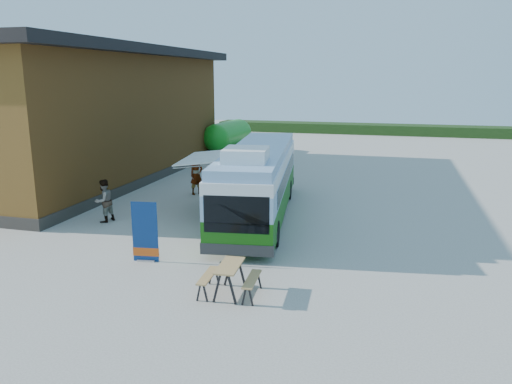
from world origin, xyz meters
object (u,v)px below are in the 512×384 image
(picnic_table, at_px, (230,272))
(person_a, at_px, (196,175))
(person_b, at_px, (104,201))
(slurry_tanker, at_px, (228,135))
(bus, at_px, (258,179))
(banner, at_px, (145,237))

(picnic_table, height_order, person_a, person_a)
(person_b, relative_size, slurry_tanker, 0.26)
(picnic_table, bearing_deg, bus, 95.73)
(picnic_table, bearing_deg, slurry_tanker, 104.97)
(person_a, xyz_separation_m, slurry_tanker, (-2.72, 13.19, 0.45))
(slurry_tanker, bearing_deg, bus, -63.18)
(bus, relative_size, person_a, 5.76)
(bus, relative_size, picnic_table, 7.15)
(slurry_tanker, bearing_deg, picnic_table, -67.22)
(person_b, bearing_deg, bus, 129.87)
(slurry_tanker, bearing_deg, person_b, -82.96)
(person_b, xyz_separation_m, slurry_tanker, (-0.92, 18.81, 0.56))
(person_a, distance_m, person_b, 5.90)
(picnic_table, height_order, person_b, person_b)
(banner, height_order, slurry_tanker, slurry_tanker)
(banner, bearing_deg, picnic_table, -34.31)
(bus, bearing_deg, person_a, 133.87)
(person_a, bearing_deg, slurry_tanker, 46.04)
(banner, distance_m, person_b, 5.25)
(banner, distance_m, picnic_table, 3.82)
(bus, xyz_separation_m, banner, (-2.15, -6.01, -0.83))
(bus, distance_m, person_a, 5.30)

